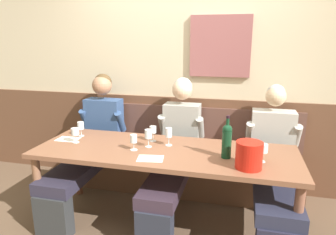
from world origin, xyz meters
TOP-DOWN VIEW (x-y plane):
  - ground_plane at (0.00, 0.00)m, footprint 6.80×6.80m
  - room_wall_back at (0.00, 1.09)m, footprint 6.80×0.12m
  - wood_wainscot_panel at (0.00, 1.04)m, footprint 6.80×0.03m
  - wall_bench at (0.00, 0.83)m, footprint 2.59×0.42m
  - dining_table at (0.00, 0.14)m, footprint 2.29×0.80m
  - person_center_left_seat at (-0.89, 0.47)m, footprint 0.51×1.25m
  - person_center_right_seat at (0.02, 0.48)m, footprint 0.48×1.25m
  - person_right_seat at (0.95, 0.46)m, footprint 0.52×1.25m
  - ice_bucket at (0.71, -0.08)m, footprint 0.20×0.20m
  - wine_bottle_green_tall at (0.53, 0.08)m, footprint 0.08×0.08m
  - wine_glass_by_bottle at (-0.86, 0.12)m, footprint 0.07×0.07m
  - wine_glass_mid_left at (-0.26, 0.07)m, footprint 0.06×0.06m
  - wine_glass_right_end at (-0.16, 0.17)m, footprint 0.06×0.06m
  - wine_glass_mid_right at (0.01, 0.26)m, footprint 0.06×0.06m
  - wine_glass_center_front at (0.81, 0.06)m, footprint 0.08×0.08m
  - wine_glass_center_rear at (-0.91, 0.31)m, footprint 0.06×0.06m
  - wine_glass_near_bucket at (-0.16, 0.33)m, footprint 0.06×0.06m
  - tasting_sheet_left_guest at (-0.98, 0.19)m, footprint 0.21×0.15m
  - tasting_sheet_right_guest at (-0.06, -0.09)m, footprint 0.23×0.18m

SIDE VIEW (x-z plane):
  - ground_plane at x=0.00m, z-range -0.02..0.00m
  - wall_bench at x=0.00m, z-range -0.19..0.75m
  - wood_wainscot_panel at x=0.00m, z-range 0.00..1.03m
  - person_right_seat at x=0.95m, z-range -0.02..1.23m
  - person_center_right_seat at x=0.02m, z-range -0.01..1.28m
  - person_center_left_seat at x=-0.89m, z-range -0.02..1.29m
  - dining_table at x=0.00m, z-range 0.29..1.03m
  - tasting_sheet_left_guest at x=-0.98m, z-range 0.74..0.74m
  - tasting_sheet_right_guest at x=-0.06m, z-range 0.74..0.74m
  - wine_glass_mid_left at x=-0.26m, z-range 0.76..0.90m
  - wine_glass_by_bottle at x=-0.86m, z-range 0.77..0.91m
  - ice_bucket at x=0.71m, z-range 0.74..0.94m
  - wine_glass_center_rear at x=-0.91m, z-range 0.77..0.91m
  - wine_glass_near_bucket at x=-0.16m, z-range 0.77..0.92m
  - wine_glass_center_front at x=0.81m, z-range 0.77..0.92m
  - wine_glass_mid_right at x=0.01m, z-range 0.77..0.94m
  - wine_glass_right_end at x=-0.16m, z-range 0.77..0.93m
  - wine_bottle_green_tall at x=0.53m, z-range 0.71..1.07m
  - room_wall_back at x=0.00m, z-range 0.00..2.80m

